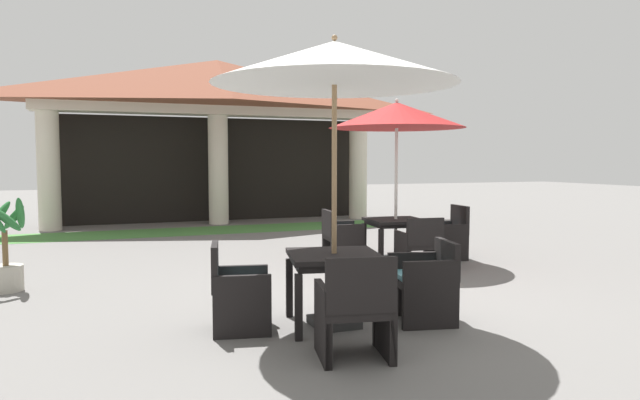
{
  "coord_description": "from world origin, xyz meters",
  "views": [
    {
      "loc": [
        -2.81,
        -5.85,
        1.69
      ],
      "look_at": [
        0.01,
        1.55,
        1.13
      ],
      "focal_mm": 31.75,
      "sensor_mm": 36.0,
      "label": 1
    }
  ],
  "objects": [
    {
      "name": "patio_chair_near_foreground_west",
      "position": [
        -1.61,
        -0.41,
        0.39
      ],
      "size": [
        0.66,
        0.67,
        0.87
      ],
      "rotation": [
        0.0,
        0.0,
        -1.78
      ],
      "color": "black",
      "rests_on": "ground"
    },
    {
      "name": "patio_chair_mid_left_east",
      "position": [
        2.66,
        2.34,
        0.41
      ],
      "size": [
        0.63,
        0.65,
        0.92
      ],
      "rotation": [
        0.0,
        0.0,
        1.46
      ],
      "color": "black",
      "rests_on": "ground"
    },
    {
      "name": "potted_palm_left_edge",
      "position": [
        -4.03,
        2.3,
        0.44
      ],
      "size": [
        0.61,
        0.61,
        1.25
      ],
      "color": "#B2AD9E",
      "rests_on": "ground"
    },
    {
      "name": "patio_table_near_foreground",
      "position": [
        -0.66,
        -0.61,
        0.64
      ],
      "size": [
        1.06,
        1.06,
        0.75
      ],
      "rotation": [
        0.0,
        0.0,
        -0.2
      ],
      "color": "black",
      "rests_on": "ground"
    },
    {
      "name": "lawn_strip",
      "position": [
        0.0,
        7.74,
        0.0
      ],
      "size": [
        11.14,
        1.61,
        0.01
      ],
      "primitive_type": "cube",
      "color": "#47843D",
      "rests_on": "ground"
    },
    {
      "name": "background_pavilion",
      "position": [
        0.0,
        9.21,
        3.31
      ],
      "size": [
        9.34,
        2.83,
        4.3
      ],
      "color": "beige",
      "rests_on": "ground"
    },
    {
      "name": "patio_table_mid_left",
      "position": [
        1.7,
        2.45,
        0.61
      ],
      "size": [
        0.99,
        0.99,
        0.71
      ],
      "rotation": [
        0.0,
        0.0,
        -0.11
      ],
      "color": "black",
      "rests_on": "ground"
    },
    {
      "name": "patio_umbrella_near_foreground",
      "position": [
        -0.66,
        -0.61,
        2.63
      ],
      "size": [
        2.45,
        2.45,
        2.92
      ],
      "color": "#2D2D2D",
      "rests_on": "ground"
    },
    {
      "name": "patio_chair_mid_left_south",
      "position": [
        1.6,
        1.5,
        0.39
      ],
      "size": [
        0.64,
        0.59,
        0.84
      ],
      "rotation": [
        0.0,
        0.0,
        -0.11
      ],
      "color": "black",
      "rests_on": "ground"
    },
    {
      "name": "patio_chair_near_foreground_east",
      "position": [
        0.29,
        -0.81,
        0.42
      ],
      "size": [
        0.7,
        0.7,
        0.85
      ],
      "rotation": [
        0.0,
        0.0,
        1.37
      ],
      "color": "black",
      "rests_on": "ground"
    },
    {
      "name": "patio_umbrella_mid_left",
      "position": [
        1.7,
        2.45,
        2.4
      ],
      "size": [
        2.25,
        2.25,
        2.7
      ],
      "color": "#2D2D2D",
      "rests_on": "ground"
    },
    {
      "name": "patio_chair_mid_left_west",
      "position": [
        0.75,
        2.55,
        0.42
      ],
      "size": [
        0.62,
        0.65,
        0.88
      ],
      "rotation": [
        0.0,
        0.0,
        -1.68
      ],
      "color": "black",
      "rests_on": "ground"
    },
    {
      "name": "patio_chair_near_foreground_south",
      "position": [
        -0.86,
        -1.56,
        0.41
      ],
      "size": [
        0.71,
        0.69,
        0.91
      ],
      "rotation": [
        0.0,
        0.0,
        -0.2
      ],
      "color": "black",
      "rests_on": "ground"
    },
    {
      "name": "ground_plane",
      "position": [
        0.0,
        0.0,
        0.0
      ],
      "size": [
        60.0,
        60.0,
        0.0
      ],
      "primitive_type": "plane",
      "color": "slate"
    }
  ]
}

